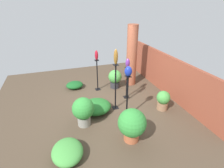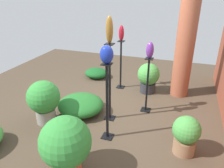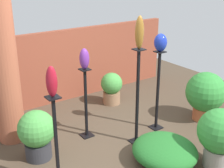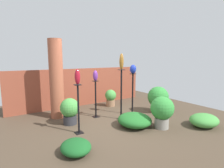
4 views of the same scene
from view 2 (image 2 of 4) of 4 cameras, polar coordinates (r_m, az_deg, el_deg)
ground_plane at (r=4.89m, az=-0.15°, el=-6.72°), size 8.00×8.00×0.00m
brick_pillar at (r=5.39m, az=18.54°, el=9.54°), size 0.43×0.43×2.51m
pedestal_ruby at (r=5.70m, az=2.31°, el=4.47°), size 0.20×0.20×1.27m
pedestal_violet at (r=4.67m, az=9.18°, el=-0.97°), size 0.20×0.20×1.20m
pedestal_cobalt at (r=3.74m, az=-1.26°, el=-5.69°), size 0.20×0.20×1.41m
pedestal_bronze at (r=4.25m, az=-0.59°, el=-0.60°), size 0.20×0.20×1.57m
art_vase_ruby at (r=5.47m, az=2.47°, el=13.14°), size 0.14×0.13×0.38m
art_vase_violet at (r=4.39m, az=9.89°, el=8.70°), size 0.16×0.15×0.33m
art_vase_cobalt at (r=3.38m, az=-1.40°, el=7.71°), size 0.21×0.22×0.29m
art_vase_bronze at (r=3.91m, az=-0.66°, el=13.97°), size 0.13×0.13×0.49m
potted_plant_near_pillar at (r=5.58m, az=9.49°, el=1.91°), size 0.55×0.55×0.77m
potted_plant_back_center at (r=3.76m, az=18.73°, el=-12.30°), size 0.45×0.45×0.67m
potted_plant_front_left at (r=4.44m, az=-17.38°, el=-3.90°), size 0.64×0.64×0.88m
potted_plant_mid_right at (r=3.21m, az=-12.03°, el=-15.06°), size 0.74×0.74×0.92m
foliage_bed_east at (r=6.53m, az=-4.11°, el=2.88°), size 0.61×0.69×0.28m
foliage_bed_west at (r=4.75m, az=-8.16°, el=-5.39°), size 0.94×0.98×0.37m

